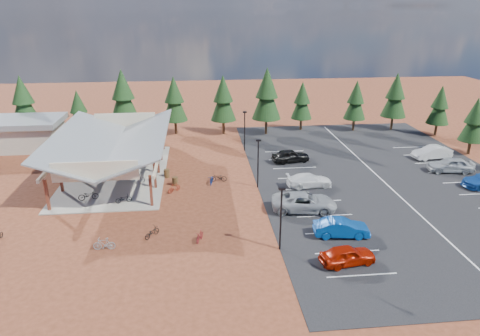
% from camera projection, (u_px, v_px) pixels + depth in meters
% --- Properties ---
extents(ground, '(140.00, 140.00, 0.00)m').
position_uv_depth(ground, '(210.00, 197.00, 41.58)').
color(ground, '#592A17').
rests_on(ground, ground).
extents(asphalt_lot, '(27.00, 44.00, 0.04)m').
position_uv_depth(asphalt_lot, '(380.00, 178.00, 46.13)').
color(asphalt_lot, black).
rests_on(asphalt_lot, ground).
extents(concrete_pad, '(10.60, 18.60, 0.10)m').
position_uv_depth(concrete_pad, '(117.00, 174.00, 47.12)').
color(concrete_pad, gray).
rests_on(concrete_pad, ground).
extents(bike_pavilion, '(11.65, 19.40, 4.97)m').
position_uv_depth(bike_pavilion, '(113.00, 142.00, 45.78)').
color(bike_pavilion, '#5D261A').
rests_on(bike_pavilion, concrete_pad).
extents(outbuilding, '(11.00, 7.00, 3.90)m').
position_uv_depth(outbuilding, '(19.00, 133.00, 55.30)').
color(outbuilding, '#ADA593').
rests_on(outbuilding, ground).
extents(lamp_post_0, '(0.50, 0.25, 5.14)m').
position_uv_depth(lamp_post_0, '(281.00, 214.00, 31.71)').
color(lamp_post_0, black).
rests_on(lamp_post_0, ground).
extents(lamp_post_1, '(0.50, 0.25, 5.14)m').
position_uv_depth(lamp_post_1, '(258.00, 160.00, 42.86)').
color(lamp_post_1, black).
rests_on(lamp_post_1, ground).
extents(lamp_post_2, '(0.50, 0.25, 5.14)m').
position_uv_depth(lamp_post_2, '(245.00, 128.00, 54.02)').
color(lamp_post_2, black).
rests_on(lamp_post_2, ground).
extents(trash_bin_0, '(0.60, 0.60, 0.90)m').
position_uv_depth(trash_bin_0, '(175.00, 181.00, 44.25)').
color(trash_bin_0, '#4C361B').
rests_on(trash_bin_0, ground).
extents(trash_bin_1, '(0.60, 0.60, 0.90)m').
position_uv_depth(trash_bin_1, '(167.00, 173.00, 46.33)').
color(trash_bin_1, '#4C361B').
rests_on(trash_bin_1, ground).
extents(pine_0, '(3.76, 3.76, 8.76)m').
position_uv_depth(pine_0, '(23.00, 100.00, 58.54)').
color(pine_0, '#382314').
rests_on(pine_0, ground).
extents(pine_1, '(2.97, 2.97, 6.91)m').
position_uv_depth(pine_1, '(79.00, 110.00, 58.13)').
color(pine_1, '#382314').
rests_on(pine_1, ground).
extents(pine_2, '(4.04, 4.04, 9.42)m').
position_uv_depth(pine_2, '(123.00, 95.00, 59.62)').
color(pine_2, '#382314').
rests_on(pine_2, ground).
extents(pine_3, '(3.58, 3.58, 8.33)m').
position_uv_depth(pine_3, '(174.00, 99.00, 60.45)').
color(pine_3, '#382314').
rests_on(pine_3, ground).
extents(pine_4, '(3.65, 3.65, 8.50)m').
position_uv_depth(pine_4, '(223.00, 98.00, 60.46)').
color(pine_4, '#382314').
rests_on(pine_4, ground).
extents(pine_5, '(4.11, 4.11, 9.58)m').
position_uv_depth(pine_5, '(267.00, 94.00, 60.05)').
color(pine_5, '#382314').
rests_on(pine_5, ground).
extents(pine_6, '(3.11, 3.11, 7.23)m').
position_uv_depth(pine_6, '(302.00, 101.00, 62.77)').
color(pine_6, '#382314').
rests_on(pine_6, ground).
extents(pine_7, '(3.21, 3.21, 7.48)m').
position_uv_depth(pine_7, '(356.00, 100.00, 62.30)').
color(pine_7, '#382314').
rests_on(pine_7, ground).
extents(pine_8, '(3.65, 3.65, 8.49)m').
position_uv_depth(pine_8, '(395.00, 95.00, 62.50)').
color(pine_8, '#382314').
rests_on(pine_8, ground).
extents(pine_12, '(3.08, 3.08, 7.17)m').
position_uv_depth(pine_12, '(475.00, 120.00, 52.27)').
color(pine_12, '#382314').
rests_on(pine_12, ground).
extents(pine_13, '(3.08, 3.08, 7.17)m').
position_uv_depth(pine_13, '(440.00, 105.00, 60.03)').
color(pine_13, '#382314').
rests_on(pine_13, ground).
extents(bike_0, '(1.95, 1.00, 0.97)m').
position_uv_depth(bike_0, '(88.00, 195.00, 40.65)').
color(bike_0, black).
rests_on(bike_0, concrete_pad).
extents(bike_1, '(1.68, 0.72, 0.98)m').
position_uv_depth(bike_1, '(87.00, 173.00, 46.04)').
color(bike_1, '#9FA3A8').
rests_on(bike_1, concrete_pad).
extents(bike_2, '(1.71, 1.05, 0.85)m').
position_uv_depth(bike_2, '(108.00, 170.00, 47.06)').
color(bike_2, navy).
rests_on(bike_2, concrete_pad).
extents(bike_3, '(1.79, 0.92, 1.04)m').
position_uv_depth(bike_3, '(114.00, 153.00, 52.03)').
color(bike_3, maroon).
rests_on(bike_3, concrete_pad).
extents(bike_4, '(1.61, 1.00, 0.80)m').
position_uv_depth(bike_4, '(124.00, 199.00, 40.13)').
color(bike_4, black).
rests_on(bike_4, concrete_pad).
extents(bike_5, '(1.82, 1.00, 1.05)m').
position_uv_depth(bike_5, '(137.00, 177.00, 44.75)').
color(bike_5, '#92969A').
rests_on(bike_5, concrete_pad).
extents(bike_6, '(1.58, 0.60, 0.82)m').
position_uv_depth(bike_6, '(130.00, 170.00, 47.02)').
color(bike_6, navy).
rests_on(bike_6, concrete_pad).
extents(bike_7, '(1.76, 0.81, 1.02)m').
position_uv_depth(bike_7, '(140.00, 149.00, 53.52)').
color(bike_7, maroon).
rests_on(bike_7, concrete_pad).
extents(bike_11, '(0.92, 1.52, 0.88)m').
position_uv_depth(bike_11, '(200.00, 236.00, 33.74)').
color(bike_11, maroon).
rests_on(bike_11, ground).
extents(bike_12, '(1.42, 1.63, 0.85)m').
position_uv_depth(bike_12, '(152.00, 232.00, 34.33)').
color(bike_12, black).
rests_on(bike_12, ground).
extents(bike_13, '(1.71, 0.54, 1.02)m').
position_uv_depth(bike_13, '(104.00, 244.00, 32.50)').
color(bike_13, gray).
rests_on(bike_13, ground).
extents(bike_14, '(0.82, 1.74, 0.88)m').
position_uv_depth(bike_14, '(212.00, 180.00, 44.70)').
color(bike_14, navy).
rests_on(bike_14, ground).
extents(bike_15, '(1.44, 1.36, 0.93)m').
position_uv_depth(bike_15, '(174.00, 188.00, 42.64)').
color(bike_15, maroon).
rests_on(bike_15, ground).
extents(bike_16, '(1.80, 0.75, 0.93)m').
position_uv_depth(bike_16, '(218.00, 177.00, 45.18)').
color(bike_16, black).
rests_on(bike_16, ground).
extents(car_0, '(4.25, 2.24, 1.38)m').
position_uv_depth(car_0, '(348.00, 255.00, 30.63)').
color(car_0, '#A01602').
rests_on(car_0, asphalt_lot).
extents(car_1, '(4.57, 2.02, 1.46)m').
position_uv_depth(car_1, '(341.00, 228.00, 34.31)').
color(car_1, navy).
rests_on(car_1, asphalt_lot).
extents(car_2, '(6.17, 3.45, 1.63)m').
position_uv_depth(car_2, '(304.00, 202.00, 38.61)').
color(car_2, '#9C9FA3').
rests_on(car_2, asphalt_lot).
extents(car_3, '(4.73, 2.14, 1.35)m').
position_uv_depth(car_3, '(309.00, 180.00, 43.80)').
color(car_3, white).
rests_on(car_3, asphalt_lot).
extents(car_4, '(4.70, 2.53, 1.52)m').
position_uv_depth(car_4, '(291.00, 156.00, 50.70)').
color(car_4, black).
rests_on(car_4, asphalt_lot).
extents(car_8, '(5.16, 2.77, 1.67)m').
position_uv_depth(car_8, '(451.00, 165.00, 47.61)').
color(car_8, '#A0A5A8').
rests_on(car_8, asphalt_lot).
extents(car_9, '(4.90, 2.22, 1.56)m').
position_uv_depth(car_9, '(432.00, 152.00, 51.78)').
color(car_9, silver).
rests_on(car_9, asphalt_lot).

